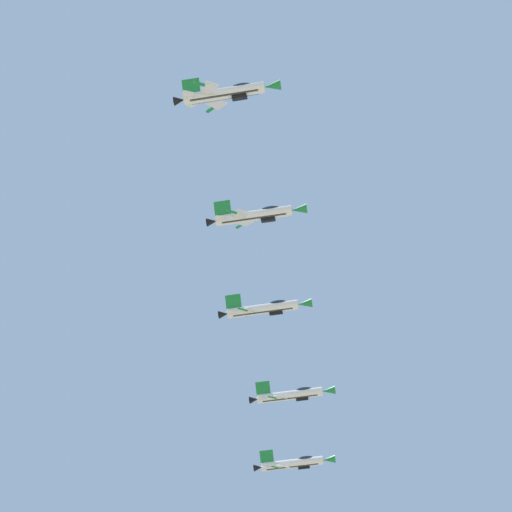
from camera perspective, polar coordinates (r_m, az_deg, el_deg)
name	(u,v)px	position (r m, az deg, el deg)	size (l,w,h in m)	color
fighter_jet_lead	(294,464)	(181.02, 2.37, -12.81)	(15.93, 7.84, 7.20)	silver
fighter_jet_left_wing	(291,395)	(169.46, 2.23, -8.67)	(15.93, 7.80, 7.23)	silver
fighter_jet_right_wing	(264,309)	(153.61, 0.53, -3.32)	(15.93, 7.66, 7.38)	silver
fighter_jet_left_outer	(256,216)	(142.90, -0.02, 2.54)	(15.93, 7.99, 7.04)	silver
fighter_jet_right_outer	(226,93)	(135.80, -1.87, 10.12)	(15.93, 8.25, 6.74)	silver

